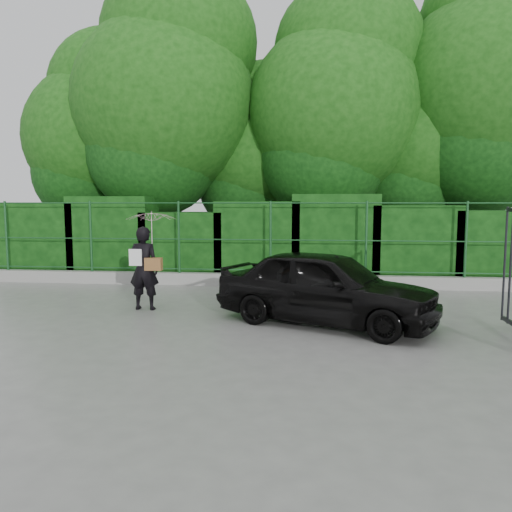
# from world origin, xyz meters

# --- Properties ---
(ground) EXTENTS (80.00, 80.00, 0.00)m
(ground) POSITION_xyz_m (0.00, 0.00, 0.00)
(ground) COLOR gray
(kerb) EXTENTS (14.00, 0.25, 0.30)m
(kerb) POSITION_xyz_m (0.00, 4.50, 0.15)
(kerb) COLOR #9E9E99
(kerb) RESTS_ON ground
(fence) EXTENTS (14.13, 0.06, 1.80)m
(fence) POSITION_xyz_m (0.22, 4.50, 1.20)
(fence) COLOR #194B22
(fence) RESTS_ON kerb
(hedge) EXTENTS (14.20, 1.20, 2.27)m
(hedge) POSITION_xyz_m (-0.07, 5.50, 1.03)
(hedge) COLOR black
(hedge) RESTS_ON ground
(trees) EXTENTS (17.10, 6.15, 8.08)m
(trees) POSITION_xyz_m (1.14, 7.74, 4.62)
(trees) COLOR black
(trees) RESTS_ON ground
(woman) EXTENTS (0.92, 0.94, 1.91)m
(woman) POSITION_xyz_m (-1.70, 1.61, 1.26)
(woman) COLOR black
(woman) RESTS_ON ground
(car) EXTENTS (4.06, 2.94, 1.28)m
(car) POSITION_xyz_m (1.65, 0.81, 0.64)
(car) COLOR black
(car) RESTS_ON ground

